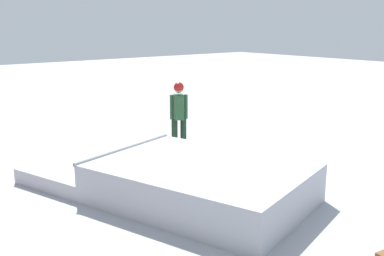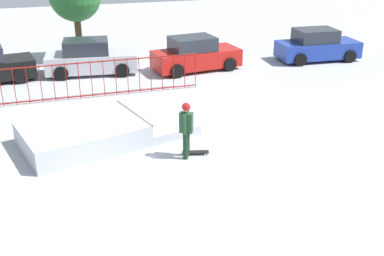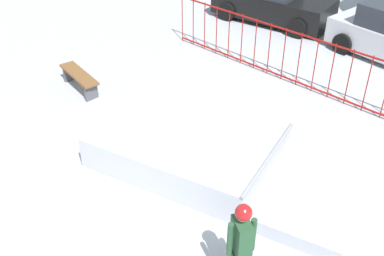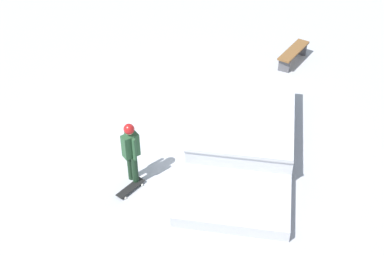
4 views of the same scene
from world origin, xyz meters
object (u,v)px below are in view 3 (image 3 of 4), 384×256
at_px(park_bench, 79,77).
at_px(parked_car_black, 272,1).
at_px(skate_ramp, 207,154).
at_px(skater, 241,242).

bearing_deg(park_bench, parked_car_black, 86.05).
xyz_separation_m(skate_ramp, parked_car_black, (-4.13, 7.59, 0.41)).
distance_m(park_bench, parked_car_black, 7.66).
bearing_deg(park_bench, skater, -14.36).
relative_size(skater, parked_car_black, 0.40).
xyz_separation_m(skater, parked_car_black, (-6.57, 9.45, -0.28)).
height_order(skate_ramp, skater, skater).
xyz_separation_m(skate_ramp, skater, (2.43, -1.86, 0.69)).
height_order(skate_ramp, parked_car_black, parked_car_black).
distance_m(skater, parked_car_black, 11.51).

